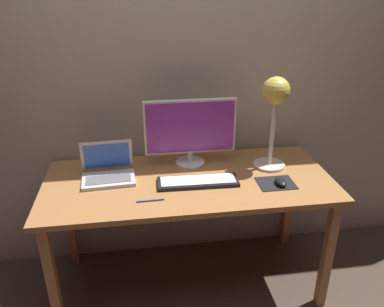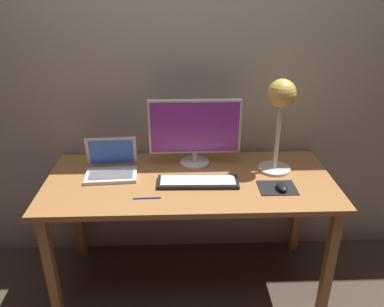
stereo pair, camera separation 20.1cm
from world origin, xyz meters
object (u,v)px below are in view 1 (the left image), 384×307
keyboard_main (198,181)px  laptop (108,168)px  monitor (190,130)px  pen (150,201)px  desk_lamp (275,102)px  mouse (281,182)px

keyboard_main → laptop: size_ratio=1.48×
monitor → pen: bearing=-123.3°
desk_lamp → keyboard_main: bearing=-161.7°
monitor → pen: (-0.26, -0.39, -0.22)m
laptop → pen: 0.37m
laptop → pen: (0.22, -0.29, -0.05)m
keyboard_main → laptop: (-0.49, 0.15, 0.05)m
monitor → desk_lamp: bearing=-11.9°
mouse → pen: 0.71m
monitor → laptop: bearing=-167.9°
laptop → mouse: laptop is taller
laptop → keyboard_main: bearing=-16.6°
mouse → pen: mouse is taller
monitor → pen: 0.52m
laptop → desk_lamp: size_ratio=0.56×
desk_lamp → laptop: bearing=-179.7°
keyboard_main → pen: 0.30m
desk_lamp → mouse: (-0.01, -0.23, -0.38)m
keyboard_main → mouse: size_ratio=4.62×
monitor → laptop: (-0.48, -0.10, -0.16)m
keyboard_main → pen: keyboard_main is taller
laptop → mouse: bearing=-13.8°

